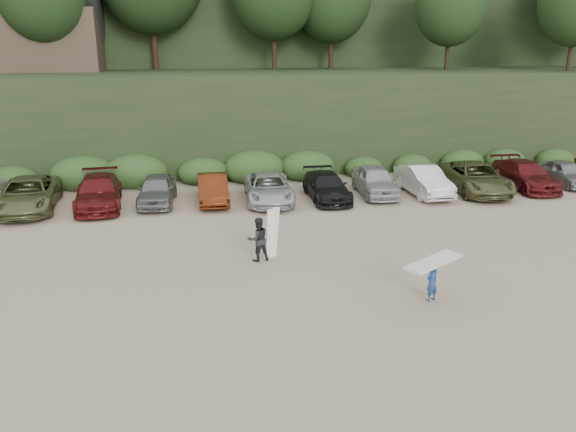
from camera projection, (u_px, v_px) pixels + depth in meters
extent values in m
plane|color=tan|center=(271.00, 278.00, 19.61)|extent=(120.00, 120.00, 0.00)
cube|color=black|center=(224.00, 115.00, 39.38)|extent=(80.00, 14.00, 6.00)
cube|color=black|center=(209.00, 40.00, 54.80)|extent=(90.00, 30.00, 16.00)
cube|color=#2B491E|center=(225.00, 172.00, 32.96)|extent=(46.20, 2.00, 1.20)
cube|color=brown|center=(40.00, 40.00, 37.74)|extent=(8.00, 6.00, 4.00)
imported|color=brown|center=(28.00, 194.00, 27.34)|extent=(2.99, 5.80, 1.57)
imported|color=#5B1415|center=(98.00, 192.00, 27.86)|extent=(2.56, 5.45, 1.54)
imported|color=slate|center=(157.00, 190.00, 28.39)|extent=(2.04, 4.44, 1.48)
imported|color=#5A220D|center=(213.00, 189.00, 28.71)|extent=(1.49, 4.26, 1.40)
imported|color=#B3B6BA|center=(269.00, 188.00, 28.83)|extent=(2.59, 5.16, 1.40)
imported|color=black|center=(327.00, 187.00, 29.25)|extent=(1.92, 4.69, 1.36)
imported|color=#AAABAF|center=(375.00, 180.00, 30.10)|extent=(2.09, 4.68, 1.56)
imported|color=silver|center=(423.00, 180.00, 30.15)|extent=(1.77, 4.73, 1.54)
imported|color=brown|center=(475.00, 178.00, 30.66)|extent=(3.09, 5.89, 1.58)
imported|color=#591418|center=(525.00, 175.00, 31.49)|extent=(2.32, 5.24, 1.50)
imported|color=gray|center=(566.00, 173.00, 32.23)|extent=(1.91, 4.20, 1.40)
imported|color=navy|center=(432.00, 282.00, 17.75)|extent=(0.54, 0.46, 1.26)
cube|color=silver|center=(434.00, 262.00, 17.54)|extent=(2.29, 1.75, 0.09)
imported|color=black|center=(258.00, 239.00, 20.97)|extent=(0.95, 0.82, 1.69)
cube|color=white|center=(272.00, 233.00, 21.14)|extent=(0.63, 0.55, 2.00)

